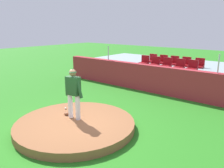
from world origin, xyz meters
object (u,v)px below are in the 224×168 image
stadium_chair_4 (192,67)px  fielding_glove (68,113)px  stadium_chair_8 (186,63)px  stadium_chair_6 (163,61)px  stadium_chair_0 (144,61)px  stadium_chair_7 (174,62)px  stadium_chair_3 (180,65)px  baseball (65,108)px  stadium_chair_2 (167,64)px  stadium_chair_5 (152,60)px  stadium_chair_9 (199,65)px  pitcher (73,90)px  stadium_chair_1 (155,63)px

stadium_chair_4 → fielding_glove: bearing=72.2°
stadium_chair_8 → stadium_chair_6: bearing=-0.5°
fielding_glove → stadium_chair_0: bearing=21.8°
stadium_chair_7 → stadium_chair_3: bearing=129.0°
stadium_chair_4 → stadium_chair_6: bearing=-23.4°
baseball → stadium_chair_0: (-0.27, 6.05, 1.06)m
baseball → stadium_chair_0: bearing=92.6°
fielding_glove → stadium_chair_6: bearing=15.2°
stadium_chair_2 → stadium_chair_4: bearing=179.7°
stadium_chair_0 → stadium_chair_6: size_ratio=1.00×
stadium_chair_0 → stadium_chair_5: same height
baseball → fielding_glove: 0.59m
stadium_chair_0 → stadium_chair_9: same height
stadium_chair_0 → stadium_chair_9: bearing=-163.2°
pitcher → stadium_chair_6: 7.31m
stadium_chair_0 → stadium_chair_3: (2.14, -0.01, 0.00)m
stadium_chair_5 → stadium_chair_6: bearing=178.7°
stadium_chair_7 → stadium_chair_8: size_ratio=1.00×
stadium_chair_0 → stadium_chair_4: bearing=179.6°
baseball → stadium_chair_8: bearing=75.1°
stadium_chair_8 → stadium_chair_5: bearing=-0.8°
stadium_chair_3 → stadium_chair_6: bearing=-32.4°
stadium_chair_0 → stadium_chair_9: size_ratio=1.00×
stadium_chair_6 → stadium_chair_9: size_ratio=1.00×
baseball → fielding_glove: fielding_glove is taller
stadium_chair_7 → stadium_chair_4: bearing=147.4°
stadium_chair_2 → stadium_chair_8: bearing=-128.8°
stadium_chair_3 → stadium_chair_6: size_ratio=1.00×
stadium_chair_7 → stadium_chair_9: (1.41, -0.01, 0.00)m
stadium_chair_1 → fielding_glove: bearing=90.8°
stadium_chair_1 → stadium_chair_6: (0.04, 0.88, 0.00)m
pitcher → stadium_chair_3: 6.47m
stadium_chair_0 → stadium_chair_3: 2.14m
stadium_chair_3 → stadium_chair_7: 1.13m
stadium_chair_1 → stadium_chair_6: 0.88m
stadium_chair_4 → stadium_chair_7: 1.65m
stadium_chair_8 → pitcher: bearing=82.9°
stadium_chair_0 → stadium_chair_2: same height
stadium_chair_5 → stadium_chair_8: bearing=179.2°
stadium_chair_1 → stadium_chair_4: (2.12, -0.02, 0.00)m
stadium_chair_4 → stadium_chair_7: size_ratio=1.00×
stadium_chair_5 → stadium_chair_9: 2.82m
baseball → stadium_chair_1: bearing=86.1°
pitcher → stadium_chair_1: size_ratio=3.48×
stadium_chair_6 → stadium_chair_7: 0.69m
stadium_chair_6 → stadium_chair_9: 2.11m
stadium_chair_5 → baseball: bearing=92.1°
stadium_chair_1 → stadium_chair_3: 1.45m
stadium_chair_1 → stadium_chair_7: size_ratio=1.00×
baseball → stadium_chair_2: bearing=79.4°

